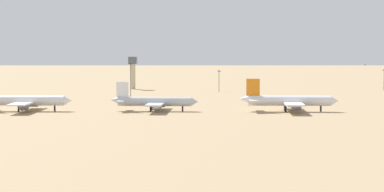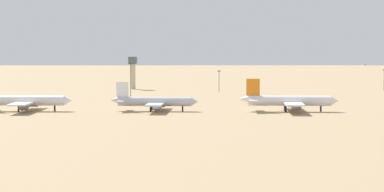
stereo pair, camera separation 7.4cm
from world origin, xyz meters
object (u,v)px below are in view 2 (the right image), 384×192
parked_jet_yellow_1 (23,101)px  parked_jet_orange_3 (288,101)px  light_pole_mid (384,78)px  light_pole_east (131,78)px  control_tower (133,70)px  parked_jet_white_2 (154,102)px  light_pole_west (219,79)px

parked_jet_yellow_1 → parked_jet_orange_3: size_ratio=0.99×
parked_jet_yellow_1 → light_pole_mid: 230.61m
parked_jet_orange_3 → light_pole_east: size_ratio=2.25×
control_tower → light_pole_east: control_tower is taller
parked_jet_yellow_1 → control_tower: control_tower is taller
control_tower → light_pole_mid: size_ratio=1.60×
parked_jet_white_2 → light_pole_mid: 189.69m
light_pole_mid → light_pole_east: light_pole_east is taller
light_pole_west → light_pole_east: size_ratio=0.70×
parked_jet_white_2 → light_pole_west: light_pole_west is taller
parked_jet_white_2 → control_tower: 151.13m
light_pole_west → light_pole_east: light_pole_east is taller
parked_jet_white_2 → parked_jet_orange_3: 55.11m
parked_jet_yellow_1 → light_pole_mid: parked_jet_yellow_1 is taller
parked_jet_white_2 → parked_jet_orange_3: parked_jet_orange_3 is taller
light_pole_west → light_pole_mid: bearing=8.9°
parked_jet_yellow_1 → light_pole_mid: size_ratio=3.14×
light_pole_mid → control_tower: bearing=176.9°
parked_jet_white_2 → control_tower: (-26.90, 148.49, 8.35)m
parked_jet_yellow_1 → parked_jet_orange_3: parked_jet_orange_3 is taller
control_tower → light_pole_west: bearing=-24.0°
control_tower → parked_jet_white_2: bearing=-79.7°
parked_jet_orange_3 → light_pole_mid: 157.58m
parked_jet_yellow_1 → parked_jet_orange_3: bearing=-0.1°
parked_jet_orange_3 → light_pole_east: (-74.06, 74.16, 5.83)m
parked_jet_yellow_1 → parked_jet_orange_3: (108.89, 2.29, 0.05)m
light_pole_east → parked_jet_orange_3: bearing=-45.0°
parked_jet_yellow_1 → light_pole_east: 84.21m
parked_jet_yellow_1 → light_pole_mid: (181.66, 142.02, 3.19)m
parked_jet_yellow_1 → parked_jet_white_2: bearing=0.8°
parked_jet_orange_3 → light_pole_west: bearing=103.5°
light_pole_east → light_pole_mid: bearing=24.1°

